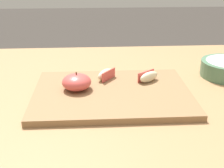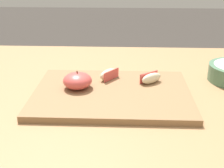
% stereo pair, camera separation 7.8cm
% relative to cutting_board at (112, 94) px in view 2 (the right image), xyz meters
% --- Properties ---
extents(dining_table, '(1.25, 0.87, 0.75)m').
position_rel_cutting_board_xyz_m(dining_table, '(-0.03, 0.04, -0.11)').
color(dining_table, '#9E754C').
rests_on(dining_table, ground_plane).
extents(cutting_board, '(0.43, 0.31, 0.02)m').
position_rel_cutting_board_xyz_m(cutting_board, '(0.00, 0.00, 0.00)').
color(cutting_board, olive).
rests_on(cutting_board, dining_table).
extents(apple_half_skin_up, '(0.08, 0.08, 0.05)m').
position_rel_cutting_board_xyz_m(apple_half_skin_up, '(-0.10, 0.01, 0.03)').
color(apple_half_skin_up, '#D14C47').
rests_on(apple_half_skin_up, cutting_board).
extents(apple_wedge_back, '(0.06, 0.07, 0.03)m').
position_rel_cutting_board_xyz_m(apple_wedge_back, '(-0.01, 0.09, 0.02)').
color(apple_wedge_back, beige).
rests_on(apple_wedge_back, cutting_board).
extents(apple_wedge_near_knife, '(0.07, 0.06, 0.03)m').
position_rel_cutting_board_xyz_m(apple_wedge_near_knife, '(0.11, 0.06, 0.02)').
color(apple_wedge_near_knife, beige).
rests_on(apple_wedge_near_knife, cutting_board).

